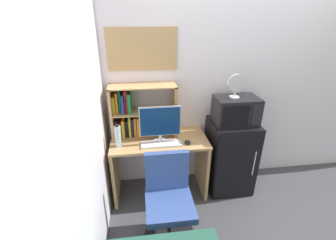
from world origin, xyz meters
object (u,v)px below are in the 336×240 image
hutch_bookshelf (134,112)px  computer_mouse (187,142)px  wall_corkboard (142,49)px  mini_fridge (230,156)px  keyboard (161,144)px  water_bottle (118,136)px  monitor (160,123)px  desk_chair (169,205)px  microwave (236,110)px  desk_fan (236,85)px

hutch_bookshelf → computer_mouse: 0.71m
wall_corkboard → hutch_bookshelf: bearing=-137.7°
computer_mouse → mini_fridge: bearing=14.4°
keyboard → water_bottle: 0.48m
monitor → mini_fridge: size_ratio=0.49×
mini_fridge → water_bottle: bearing=-175.7°
hutch_bookshelf → desk_chair: bearing=-69.0°
mini_fridge → desk_chair: mini_fridge is taller
keyboard → wall_corkboard: (-0.16, 0.40, 0.97)m
water_bottle → mini_fridge: 1.42m
wall_corkboard → desk_chair: bearing=-79.1°
keyboard → desk_chair: size_ratio=0.50×
microwave → desk_fan: (-0.04, -0.01, 0.31)m
mini_fridge → wall_corkboard: wall_corkboard is taller
monitor → keyboard: size_ratio=1.00×
hutch_bookshelf → desk_chair: hutch_bookshelf is taller
desk_fan → computer_mouse: bearing=-164.9°
hutch_bookshelf → keyboard: (0.29, -0.29, -0.29)m
water_bottle → desk_fan: (1.31, 0.10, 0.50)m
water_bottle → hutch_bookshelf: bearing=54.7°
keyboard → computer_mouse: computer_mouse is taller
computer_mouse → water_bottle: size_ratio=0.34×
mini_fridge → monitor: bearing=-174.2°
desk_fan → hutch_bookshelf: bearing=172.3°
mini_fridge → desk_fan: desk_fan is taller
keyboard → hutch_bookshelf: bearing=135.2°
computer_mouse → mini_fridge: 0.69m
desk_chair → wall_corkboard: bearing=100.9°
desk_chair → mini_fridge: bearing=36.6°
monitor → water_bottle: (-0.46, -0.01, -0.12)m
hutch_bookshelf → water_bottle: 0.35m
computer_mouse → desk_fan: desk_fan is taller
monitor → microwave: size_ratio=0.92×
keyboard → water_bottle: (-0.47, 0.03, 0.11)m
water_bottle → microwave: (1.35, 0.10, 0.19)m
hutch_bookshelf → computer_mouse: (0.58, -0.30, -0.28)m
computer_mouse → mini_fridge: size_ratio=0.09×
keyboard → microwave: microwave is taller
mini_fridge → desk_fan: (-0.04, -0.00, 0.93)m
mini_fridge → wall_corkboard: size_ratio=1.22×
microwave → desk_chair: microwave is taller
keyboard → water_bottle: bearing=175.7°
mini_fridge → desk_chair: bearing=-143.4°
water_bottle → desk_fan: 1.41m
computer_mouse → water_bottle: (-0.76, 0.05, 0.10)m
hutch_bookshelf → keyboard: 0.50m
hutch_bookshelf → mini_fridge: size_ratio=0.81×
keyboard → computer_mouse: 0.29m
mini_fridge → hutch_bookshelf: bearing=172.7°
monitor → wall_corkboard: 0.83m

